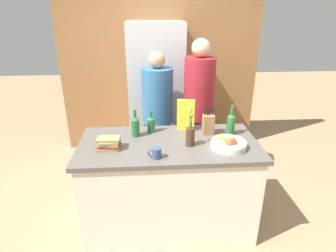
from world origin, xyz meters
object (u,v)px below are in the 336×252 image
(flower_vase, at_px, (190,132))
(cereal_box, at_px, (186,115))
(refrigerator, at_px, (156,94))
(knife_block, at_px, (208,124))
(bottle_wine, at_px, (231,123))
(person_at_sink, at_px, (158,112))
(bottle_vinegar, at_px, (135,126))
(fruit_bowl, at_px, (229,144))
(person_in_blue, at_px, (198,106))
(book_stack, at_px, (109,143))
(coffee_mug, at_px, (156,153))
(bottle_oil, at_px, (151,124))

(flower_vase, height_order, cereal_box, flower_vase)
(refrigerator, xyz_separation_m, flower_vase, (0.25, -1.50, 0.09))
(knife_block, distance_m, bottle_wine, 0.21)
(knife_block, distance_m, cereal_box, 0.24)
(knife_block, relative_size, cereal_box, 0.90)
(cereal_box, relative_size, bottle_wine, 1.06)
(knife_block, bearing_deg, person_at_sink, 123.81)
(knife_block, bearing_deg, cereal_box, 149.98)
(bottle_vinegar, bearing_deg, bottle_wine, -1.53)
(fruit_bowl, distance_m, person_in_blue, 0.91)
(knife_block, height_order, book_stack, knife_block)
(fruit_bowl, bearing_deg, book_stack, 177.10)
(refrigerator, height_order, person_at_sink, refrigerator)
(coffee_mug, distance_m, person_at_sink, 1.13)
(cereal_box, bearing_deg, person_in_blue, 66.53)
(coffee_mug, xyz_separation_m, person_at_sink, (0.05, 1.13, -0.06))
(bottle_wine, bearing_deg, book_stack, -169.03)
(bottle_wine, xyz_separation_m, person_at_sink, (-0.67, 0.71, -0.13))
(book_stack, bearing_deg, bottle_wine, 10.97)
(coffee_mug, relative_size, bottle_vinegar, 0.42)
(flower_vase, height_order, book_stack, flower_vase)
(refrigerator, relative_size, coffee_mug, 16.65)
(refrigerator, xyz_separation_m, person_in_blue, (0.46, -0.67, 0.04))
(cereal_box, height_order, bottle_oil, cereal_box)
(cereal_box, height_order, person_in_blue, person_in_blue)
(flower_vase, bearing_deg, knife_block, 48.72)
(bottle_vinegar, xyz_separation_m, bottle_wine, (0.90, -0.02, 0.01))
(coffee_mug, height_order, person_at_sink, person_at_sink)
(book_stack, bearing_deg, knife_block, 15.19)
(cereal_box, xyz_separation_m, bottle_wine, (0.41, -0.15, -0.04))
(bottle_vinegar, xyz_separation_m, person_at_sink, (0.23, 0.69, -0.12))
(coffee_mug, bearing_deg, knife_block, 40.94)
(knife_block, bearing_deg, book_stack, -164.81)
(fruit_bowl, xyz_separation_m, book_stack, (-1.03, 0.05, 0.01))
(book_stack, bearing_deg, fruit_bowl, -2.90)
(knife_block, xyz_separation_m, book_stack, (-0.91, -0.25, -0.05))
(knife_block, xyz_separation_m, bottle_wine, (0.21, -0.03, 0.01))
(fruit_bowl, distance_m, bottle_oil, 0.77)
(bottle_vinegar, bearing_deg, person_in_blue, 40.94)
(book_stack, bearing_deg, coffee_mug, -25.96)
(refrigerator, relative_size, bottle_oil, 8.66)
(coffee_mug, bearing_deg, person_in_blue, 63.61)
(refrigerator, bearing_deg, bottle_wine, -62.80)
(cereal_box, height_order, coffee_mug, cereal_box)
(book_stack, bearing_deg, cereal_box, 27.21)
(bottle_vinegar, bearing_deg, flower_vase, -25.38)
(fruit_bowl, relative_size, bottle_oil, 1.44)
(cereal_box, distance_m, coffee_mug, 0.65)
(flower_vase, bearing_deg, refrigerator, 99.48)
(refrigerator, xyz_separation_m, bottle_vinegar, (-0.23, -1.27, 0.07))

